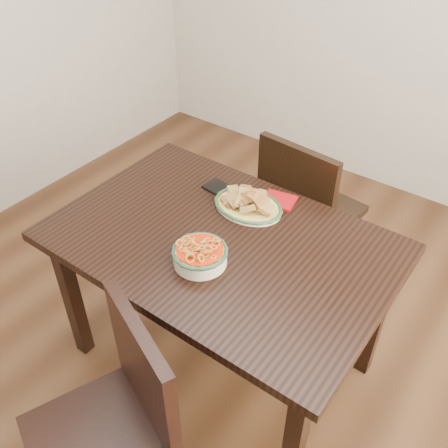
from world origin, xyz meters
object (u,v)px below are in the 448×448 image
Objects in this scene: dining_table at (221,255)px; chair_far at (305,207)px; noodle_bowl at (200,253)px; fish_plate at (248,200)px; chair_near at (119,417)px; smartphone at (223,190)px.

chair_far is at bearing 88.29° from dining_table.
noodle_bowl reaches higher than dining_table.
fish_plate is 0.38m from noodle_bowl.
chair_far is 1.00× the size of chair_near.
smartphone is (-0.16, 0.04, -0.04)m from fish_plate.
dining_table is at bearing 96.92° from noodle_bowl.
noodle_bowl is (0.02, -0.15, 0.13)m from dining_table.
chair_near is 0.96m from fish_plate.
fish_plate is at bearing 96.49° from dining_table.
chair_far is 3.01× the size of fish_plate.
fish_plate is 0.17m from smartphone.
dining_table is 0.70m from chair_far.
fish_plate reaches higher than noodle_bowl.
smartphone is at bearing 116.19° from noodle_bowl.
fish_plate is 1.73× the size of smartphone.
chair_far is 5.20× the size of smartphone.
dining_table is 6.34× the size of noodle_bowl.
noodle_bowl is (-0.00, -0.83, 0.29)m from chair_far.
chair_near is (0.09, -0.68, -0.16)m from dining_table.
chair_near is 1.01m from smartphone.
noodle_bowl is at bearing 95.23° from chair_far.
noodle_bowl is at bearing -83.08° from dining_table.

